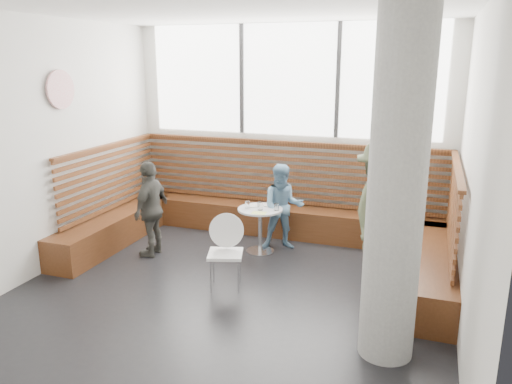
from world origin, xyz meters
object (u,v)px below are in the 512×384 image
(cafe_table, at_px, (260,221))
(cafe_chair, at_px, (227,246))
(concrete_column, at_px, (397,188))
(child_left, at_px, (151,209))
(adult_man, at_px, (380,212))
(child_back, at_px, (283,207))

(cafe_table, xyz_separation_m, cafe_chair, (-0.01, -1.17, 0.05))
(concrete_column, relative_size, child_left, 2.39)
(concrete_column, relative_size, adult_man, 1.81)
(child_back, relative_size, child_left, 0.93)
(adult_man, bearing_deg, cafe_table, 89.60)
(adult_man, xyz_separation_m, child_left, (-3.08, -0.19, -0.21))
(concrete_column, height_order, cafe_chair, concrete_column)
(cafe_table, height_order, child_left, child_left)
(cafe_chair, relative_size, adult_man, 0.50)
(cafe_table, xyz_separation_m, child_back, (0.26, 0.25, 0.16))
(child_back, bearing_deg, cafe_table, -156.25)
(concrete_column, distance_m, child_back, 2.98)
(cafe_table, bearing_deg, child_back, 44.02)
(child_back, bearing_deg, adult_man, -44.68)
(cafe_chair, height_order, child_left, child_left)
(child_back, distance_m, child_left, 1.86)
(adult_man, bearing_deg, child_back, 78.36)
(cafe_chair, bearing_deg, child_back, 61.97)
(cafe_chair, bearing_deg, concrete_column, -40.63)
(concrete_column, height_order, child_back, concrete_column)
(adult_man, height_order, child_back, adult_man)
(adult_man, bearing_deg, concrete_column, -158.17)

